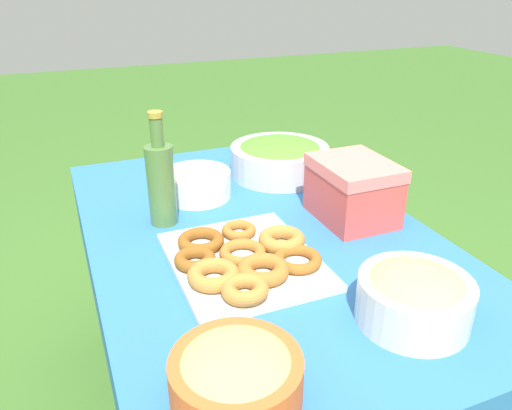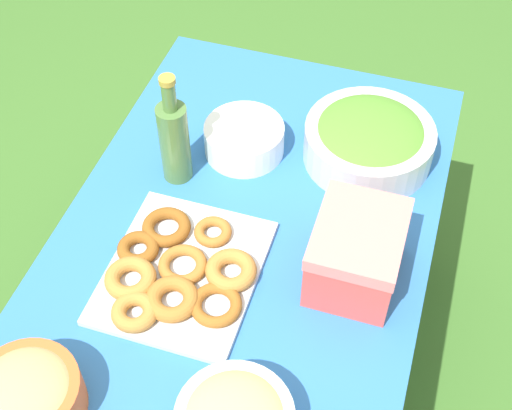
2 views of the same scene
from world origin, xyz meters
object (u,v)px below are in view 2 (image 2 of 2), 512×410
at_px(plate_stack, 244,139).
at_px(cooler_box, 357,253).
at_px(salad_bowl, 369,140).
at_px(donut_platter, 178,272).
at_px(bread_bowl, 27,395).
at_px(olive_oil_bottle, 174,139).

relative_size(plate_stack, cooler_box, 0.88).
xyz_separation_m(salad_bowl, cooler_box, (-0.39, -0.05, 0.02)).
bearing_deg(plate_stack, donut_platter, 178.27).
bearing_deg(bread_bowl, plate_stack, -11.95).
bearing_deg(donut_platter, plate_stack, -1.73).
bearing_deg(salad_bowl, plate_stack, 103.09).
bearing_deg(cooler_box, olive_oil_bottle, 70.63).
bearing_deg(bread_bowl, olive_oil_bottle, -3.13).
height_order(salad_bowl, olive_oil_bottle, olive_oil_bottle).
bearing_deg(salad_bowl, cooler_box, -172.85).
bearing_deg(cooler_box, donut_platter, 108.78).
relative_size(bread_bowl, cooler_box, 0.90).
xyz_separation_m(plate_stack, cooler_box, (-0.31, -0.37, 0.04)).
bearing_deg(olive_oil_bottle, bread_bowl, 176.87).
relative_size(donut_platter, plate_stack, 1.91).
bearing_deg(plate_stack, bread_bowl, 168.05).
height_order(donut_platter, bread_bowl, bread_bowl).
xyz_separation_m(salad_bowl, bread_bowl, (-0.90, 0.49, -0.01)).
distance_m(salad_bowl, donut_platter, 0.61).
bearing_deg(olive_oil_bottle, salad_bowl, -65.32).
distance_m(bread_bowl, cooler_box, 0.75).
bearing_deg(salad_bowl, donut_platter, 147.26).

